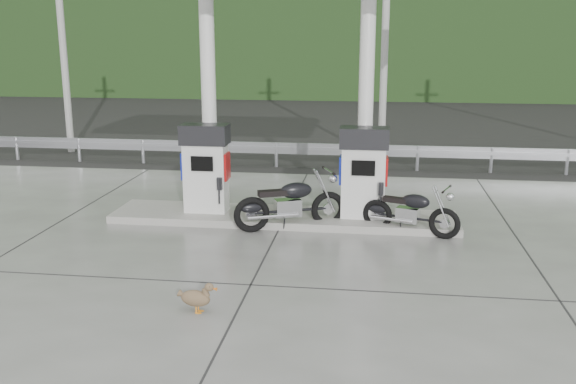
# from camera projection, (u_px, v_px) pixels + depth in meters

# --- Properties ---
(ground) EXTENTS (160.00, 160.00, 0.00)m
(ground) POSITION_uv_depth(u_px,v_px,m) (262.00, 264.00, 10.71)
(ground) COLOR black
(ground) RESTS_ON ground
(forecourt_apron) EXTENTS (18.00, 14.00, 0.02)m
(forecourt_apron) POSITION_uv_depth(u_px,v_px,m) (262.00, 263.00, 10.71)
(forecourt_apron) COLOR slate
(forecourt_apron) RESTS_ON ground
(pump_island) EXTENTS (7.00, 1.40, 0.15)m
(pump_island) POSITION_uv_depth(u_px,v_px,m) (283.00, 217.00, 13.09)
(pump_island) COLOR gray
(pump_island) RESTS_ON forecourt_apron
(gas_pump_left) EXTENTS (0.95, 0.55, 1.80)m
(gas_pump_left) POSITION_uv_depth(u_px,v_px,m) (206.00, 168.00, 13.07)
(gas_pump_left) COLOR silver
(gas_pump_left) RESTS_ON pump_island
(gas_pump_right) EXTENTS (0.95, 0.55, 1.80)m
(gas_pump_right) POSITION_uv_depth(u_px,v_px,m) (363.00, 173.00, 12.65)
(gas_pump_right) COLOR silver
(gas_pump_right) RESTS_ON pump_island
(canopy_column_left) EXTENTS (0.30, 0.30, 5.00)m
(canopy_column_left) POSITION_uv_depth(u_px,v_px,m) (208.00, 88.00, 13.07)
(canopy_column_left) COLOR white
(canopy_column_left) RESTS_ON pump_island
(canopy_column_right) EXTENTS (0.30, 0.30, 5.00)m
(canopy_column_right) POSITION_uv_depth(u_px,v_px,m) (366.00, 89.00, 12.65)
(canopy_column_right) COLOR white
(canopy_column_right) RESTS_ON pump_island
(guardrail) EXTENTS (26.00, 0.16, 1.42)m
(guardrail) POSITION_uv_depth(u_px,v_px,m) (311.00, 143.00, 18.24)
(guardrail) COLOR #96979D
(guardrail) RESTS_ON ground
(road) EXTENTS (60.00, 7.00, 0.01)m
(road) POSITION_uv_depth(u_px,v_px,m) (321.00, 147.00, 21.77)
(road) COLOR black
(road) RESTS_ON ground
(utility_pole_a) EXTENTS (0.22, 0.22, 8.00)m
(utility_pole_a) POSITION_uv_depth(u_px,v_px,m) (61.00, 25.00, 19.95)
(utility_pole_a) COLOR #979893
(utility_pole_a) RESTS_ON ground
(utility_pole_b) EXTENTS (0.22, 0.22, 8.00)m
(utility_pole_b) POSITION_uv_depth(u_px,v_px,m) (385.00, 25.00, 18.63)
(utility_pole_b) COLOR #979893
(utility_pole_b) RESTS_ON ground
(tree_band) EXTENTS (80.00, 6.00, 6.00)m
(tree_band) POSITION_uv_depth(u_px,v_px,m) (348.00, 47.00, 38.85)
(tree_band) COLOR black
(tree_band) RESTS_ON ground
(forested_hills) EXTENTS (100.00, 40.00, 140.00)m
(forested_hills) POSITION_uv_depth(u_px,v_px,m) (360.00, 70.00, 68.43)
(forested_hills) COLOR black
(forested_hills) RESTS_ON ground
(motorcycle_left) EXTENTS (2.20, 1.44, 1.00)m
(motorcycle_left) POSITION_uv_depth(u_px,v_px,m) (291.00, 204.00, 12.45)
(motorcycle_left) COLOR black
(motorcycle_left) RESTS_ON forecourt_apron
(motorcycle_right) EXTENTS (1.87, 1.15, 0.85)m
(motorcycle_right) POSITION_uv_depth(u_px,v_px,m) (410.00, 212.00, 12.16)
(motorcycle_right) COLOR black
(motorcycle_right) RESTS_ON forecourt_apron
(duck) EXTENTS (0.54, 0.23, 0.38)m
(duck) POSITION_uv_depth(u_px,v_px,m) (196.00, 299.00, 8.77)
(duck) COLOR brown
(duck) RESTS_ON forecourt_apron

